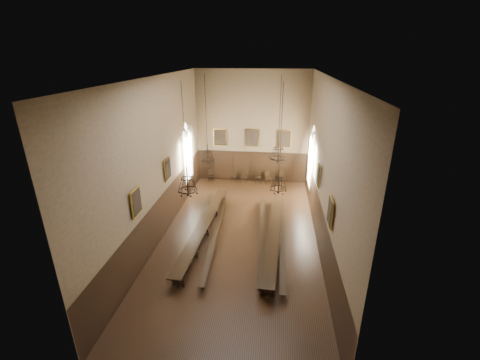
% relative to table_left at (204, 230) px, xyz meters
% --- Properties ---
extents(floor, '(9.00, 18.00, 0.02)m').
position_rel_table_left_xyz_m(floor, '(2.08, 0.11, -0.40)').
color(floor, black).
rests_on(floor, ground).
extents(ceiling, '(9.00, 18.00, 0.02)m').
position_rel_table_left_xyz_m(ceiling, '(2.08, 0.11, 8.62)').
color(ceiling, black).
rests_on(ceiling, ground).
extents(wall_back, '(9.00, 0.02, 9.00)m').
position_rel_table_left_xyz_m(wall_back, '(2.08, 9.12, 4.11)').
color(wall_back, '#7D674D').
rests_on(wall_back, ground).
extents(wall_front, '(9.00, 0.02, 9.00)m').
position_rel_table_left_xyz_m(wall_front, '(2.08, -8.90, 4.11)').
color(wall_front, '#7D674D').
rests_on(wall_front, ground).
extents(wall_left, '(0.02, 18.00, 9.00)m').
position_rel_table_left_xyz_m(wall_left, '(-2.43, 0.11, 4.11)').
color(wall_left, '#7D674D').
rests_on(wall_left, ground).
extents(wall_right, '(0.02, 18.00, 9.00)m').
position_rel_table_left_xyz_m(wall_right, '(6.59, 0.11, 4.11)').
color(wall_right, '#7D674D').
rests_on(wall_right, ground).
extents(wainscot_panelling, '(9.00, 18.00, 2.50)m').
position_rel_table_left_xyz_m(wainscot_panelling, '(2.08, 0.11, 0.86)').
color(wainscot_panelling, black).
rests_on(wainscot_panelling, floor).
extents(table_left, '(1.20, 10.06, 0.78)m').
position_rel_table_left_xyz_m(table_left, '(0.00, 0.00, 0.00)').
color(table_left, black).
rests_on(table_left, floor).
extents(table_right, '(1.22, 10.18, 0.79)m').
position_rel_table_left_xyz_m(table_right, '(4.12, -0.12, 0.00)').
color(table_right, black).
rests_on(table_right, floor).
extents(bench_left_outer, '(0.66, 9.87, 0.44)m').
position_rel_table_left_xyz_m(bench_left_outer, '(-0.42, -0.05, -0.11)').
color(bench_left_outer, black).
rests_on(bench_left_outer, floor).
extents(bench_left_inner, '(0.85, 10.36, 0.47)m').
position_rel_table_left_xyz_m(bench_left_inner, '(0.70, 0.17, -0.09)').
color(bench_left_inner, black).
rests_on(bench_left_inner, floor).
extents(bench_right_inner, '(0.59, 9.57, 0.43)m').
position_rel_table_left_xyz_m(bench_right_inner, '(3.42, -0.02, -0.12)').
color(bench_right_inner, black).
rests_on(bench_right_inner, floor).
extents(bench_right_outer, '(0.33, 10.26, 0.46)m').
position_rel_table_left_xyz_m(bench_right_outer, '(4.58, 0.04, -0.10)').
color(bench_right_outer, black).
rests_on(bench_right_outer, floor).
extents(chair_0, '(0.54, 0.54, 0.99)m').
position_rel_table_left_xyz_m(chair_0, '(-1.31, 8.66, -0.09)').
color(chair_0, black).
rests_on(chair_0, floor).
extents(chair_2, '(0.47, 0.47, 0.86)m').
position_rel_table_left_xyz_m(chair_2, '(0.63, 8.72, -0.13)').
color(chair_2, black).
rests_on(chair_2, floor).
extents(chair_3, '(0.51, 0.51, 0.95)m').
position_rel_table_left_xyz_m(chair_3, '(1.53, 8.68, -0.11)').
color(chair_3, black).
rests_on(chair_3, floor).
extents(chair_4, '(0.48, 0.48, 0.97)m').
position_rel_table_left_xyz_m(chair_4, '(2.66, 8.72, -0.10)').
color(chair_4, black).
rests_on(chair_4, floor).
extents(chair_5, '(0.56, 0.56, 1.01)m').
position_rel_table_left_xyz_m(chair_5, '(3.48, 8.66, -0.09)').
color(chair_5, black).
rests_on(chair_5, floor).
extents(chair_6, '(0.59, 0.59, 1.03)m').
position_rel_table_left_xyz_m(chair_6, '(4.58, 8.64, -0.08)').
color(chair_6, black).
rests_on(chair_6, floor).
extents(chandelier_back_left, '(0.83, 0.83, 5.16)m').
position_rel_table_left_xyz_m(chandelier_back_left, '(-0.11, 2.25, 3.95)').
color(chandelier_back_left, black).
rests_on(chandelier_back_left, ceiling).
extents(chandelier_back_right, '(0.93, 0.93, 4.92)m').
position_rel_table_left_xyz_m(chandelier_back_right, '(4.16, 2.26, 4.15)').
color(chandelier_back_right, black).
rests_on(chandelier_back_right, ceiling).
extents(chandelier_front_left, '(0.95, 0.95, 5.25)m').
position_rel_table_left_xyz_m(chandelier_front_left, '(-0.15, -2.24, 3.84)').
color(chandelier_front_left, black).
rests_on(chandelier_front_left, ceiling).
extents(chandelier_front_right, '(0.75, 0.75, 4.94)m').
position_rel_table_left_xyz_m(chandelier_front_right, '(4.20, -2.23, 4.19)').
color(chandelier_front_right, black).
rests_on(chandelier_front_right, ceiling).
extents(portrait_back_0, '(1.10, 0.12, 1.40)m').
position_rel_table_left_xyz_m(portrait_back_0, '(-0.52, 8.99, 3.31)').
color(portrait_back_0, gold).
rests_on(portrait_back_0, wall_back).
extents(portrait_back_1, '(1.10, 0.12, 1.40)m').
position_rel_table_left_xyz_m(portrait_back_1, '(2.08, 8.99, 3.31)').
color(portrait_back_1, gold).
rests_on(portrait_back_1, wall_back).
extents(portrait_back_2, '(1.10, 0.12, 1.40)m').
position_rel_table_left_xyz_m(portrait_back_2, '(4.68, 8.99, 3.31)').
color(portrait_back_2, gold).
rests_on(portrait_back_2, wall_back).
extents(portrait_left_0, '(0.12, 1.00, 1.30)m').
position_rel_table_left_xyz_m(portrait_left_0, '(-2.30, 1.11, 3.31)').
color(portrait_left_0, gold).
rests_on(portrait_left_0, wall_left).
extents(portrait_left_1, '(0.12, 1.00, 1.30)m').
position_rel_table_left_xyz_m(portrait_left_1, '(-2.30, -3.39, 3.31)').
color(portrait_left_1, gold).
rests_on(portrait_left_1, wall_left).
extents(portrait_right_0, '(0.12, 1.00, 1.30)m').
position_rel_table_left_xyz_m(portrait_right_0, '(6.46, 1.11, 3.31)').
color(portrait_right_0, gold).
rests_on(portrait_right_0, wall_right).
extents(portrait_right_1, '(0.12, 1.00, 1.30)m').
position_rel_table_left_xyz_m(portrait_right_1, '(6.46, -3.39, 3.31)').
color(portrait_right_1, gold).
rests_on(portrait_right_1, wall_right).
extents(window_right, '(0.20, 2.20, 4.60)m').
position_rel_table_left_xyz_m(window_right, '(6.51, 5.61, 3.01)').
color(window_right, white).
rests_on(window_right, wall_right).
extents(window_left, '(0.20, 2.20, 4.60)m').
position_rel_table_left_xyz_m(window_left, '(-2.35, 5.61, 3.01)').
color(window_left, white).
rests_on(window_left, wall_left).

